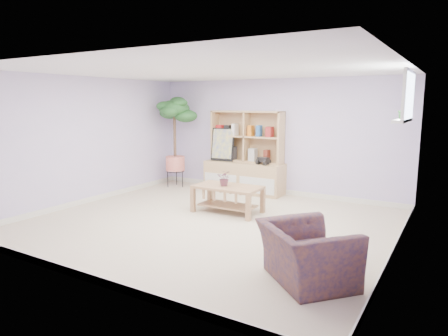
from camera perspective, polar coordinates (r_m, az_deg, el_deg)
The scene contains 14 objects.
floor at distance 6.51m, azimuth -1.89°, elevation -7.79°, with size 5.50×5.00×0.01m, color beige.
ceiling at distance 6.23m, azimuth -2.01°, elevation 13.78°, with size 5.50×5.00×0.01m, color white.
walls at distance 6.26m, azimuth -1.95°, elevation 2.76°, with size 5.51×5.01×2.40m.
baseboard at distance 6.49m, azimuth -1.89°, elevation -7.37°, with size 5.50×5.00×0.10m, color silver, non-canonical shape.
window at distance 5.86m, azimuth 24.94°, elevation 9.29°, with size 0.10×0.98×0.68m, color silver, non-canonical shape.
window_sill at distance 5.87m, azimuth 24.14°, elevation 6.22°, with size 0.14×1.00×0.04m, color silver.
storage_unit at distance 8.51m, azimuth 2.93°, elevation 2.28°, with size 1.74×0.59×1.74m, color tan, non-canonical shape.
poster at distance 8.68m, azimuth -0.18°, elevation 3.36°, with size 0.52×0.12×0.71m, color yellow, non-canonical shape.
toy_truck at distance 8.23m, azimuth 5.65°, elevation 1.07°, with size 0.32×0.22×0.17m, color black, non-canonical shape.
coffee_table at distance 7.03m, azimuth 0.53°, elevation -4.47°, with size 1.17×0.64×0.48m, color #9A714A, non-canonical shape.
table_plant at distance 6.94m, azimuth 0.10°, elevation -1.45°, with size 0.25×0.22×0.28m, color #194823.
floor_tree at distance 9.13m, azimuth -7.04°, elevation 3.68°, with size 0.75×0.75×2.05m, color #184F1E, non-canonical shape.
armchair at distance 4.45m, azimuth 11.75°, elevation -11.40°, with size 0.96×0.84×0.71m, color #1C1F42.
sill_plant at distance 5.89m, azimuth 24.26°, elevation 7.61°, with size 0.14×0.11×0.25m, color #184F1E.
Camera 1 is at (3.37, -5.23, 1.92)m, focal length 32.00 mm.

